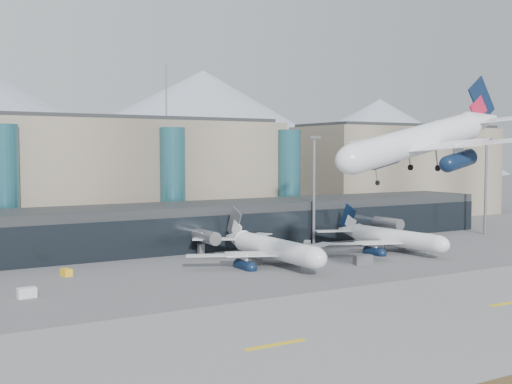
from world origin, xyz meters
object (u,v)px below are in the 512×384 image
lightmast_right (486,180)px  veh_c (363,260)px  hero_jet (431,131)px  jet_parked_mid (266,241)px  veh_a (27,293)px  veh_d (307,244)px  jet_parked_right (384,232)px  lightmast_mid (314,184)px  veh_b (66,272)px  veh_g (291,254)px

lightmast_right → veh_c: size_ratio=7.33×
hero_jet → jet_parked_mid: 42.58m
veh_a → veh_d: 69.09m
jet_parked_right → veh_d: (-12.11, 12.47, -3.38)m
jet_parked_mid → veh_c: bearing=-127.5°
jet_parked_right → veh_c: bearing=122.4°
veh_d → lightmast_right: bearing=-54.4°
lightmast_mid → hero_jet: (-15.76, -52.80, 10.72)m
lightmast_right → veh_d: (-54.05, 4.83, -13.68)m
jet_parked_mid → veh_b: size_ratio=15.98×
jet_parked_right → veh_c: size_ratio=9.64×
lightmast_right → veh_c: (-57.92, -19.68, -13.45)m
lightmast_right → hero_jet: 80.29m
veh_b → veh_c: 55.52m
veh_b → lightmast_right: bearing=-100.5°
lightmast_right → jet_parked_right: (-41.94, -7.63, -10.31)m
veh_a → veh_g: bearing=8.1°
jet_parked_mid → hero_jet: bearing=-169.5°
lightmast_right → hero_jet: hero_jet is taller
veh_b → veh_c: bearing=-120.1°
jet_parked_right → veh_c: jet_parked_right is taller
jet_parked_mid → veh_g: jet_parked_mid is taller
veh_b → veh_g: 45.76m
jet_parked_right → lightmast_mid: bearing=22.6°
lightmast_mid → jet_parked_mid: size_ratio=0.71×
lightmast_mid → hero_jet: bearing=-106.6°
lightmast_mid → lightmast_right: same height
lightmast_mid → veh_c: size_ratio=7.33×
lightmast_mid → veh_d: 14.62m
lightmast_mid → veh_c: lightmast_mid is taller
hero_jet → veh_b: hero_jet is taller
veh_a → veh_b: bearing=52.8°
jet_parked_right → veh_d: size_ratio=13.10×
lightmast_right → veh_a: 121.73m
veh_b → veh_a: bearing=134.8°
lightmast_mid → lightmast_right: bearing=-9.1°
veh_a → veh_c: veh_c is taller
veh_c → veh_g: (-6.97, 14.99, -0.34)m
lightmast_right → jet_parked_mid: 74.36m
jet_parked_right → veh_b: (-68.64, 5.53, -3.46)m
veh_c → veh_d: (3.86, 24.51, -0.24)m
hero_jet → veh_b: (-44.82, 42.69, -24.49)m
jet_parked_mid → veh_d: jet_parked_mid is taller
veh_c → veh_g: veh_c is taller
lightmast_right → jet_parked_right: size_ratio=0.76×
veh_a → lightmast_right: bearing=4.0°
veh_c → veh_d: bearing=94.2°
veh_b → jet_parked_right: bearing=-106.2°
hero_jet → veh_a: hero_jet is taller
hero_jet → veh_d: 56.53m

